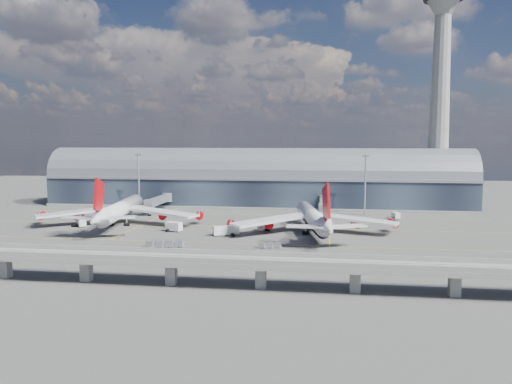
# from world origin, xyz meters

# --- Properties ---
(ground) EXTENTS (500.00, 500.00, 0.00)m
(ground) POSITION_xyz_m (0.00, 0.00, 0.00)
(ground) COLOR #474744
(ground) RESTS_ON ground
(taxi_lines) EXTENTS (200.00, 80.12, 0.01)m
(taxi_lines) POSITION_xyz_m (0.00, 22.11, 0.01)
(taxi_lines) COLOR gold
(taxi_lines) RESTS_ON ground
(terminal) EXTENTS (200.00, 30.00, 28.00)m
(terminal) POSITION_xyz_m (0.00, 77.99, 11.34)
(terminal) COLOR #1D2431
(terminal) RESTS_ON ground
(control_tower) EXTENTS (19.00, 19.00, 103.00)m
(control_tower) POSITION_xyz_m (85.00, 83.00, 51.64)
(control_tower) COLOR gray
(control_tower) RESTS_ON ground
(guideway) EXTENTS (220.00, 8.50, 7.20)m
(guideway) POSITION_xyz_m (-0.00, -55.00, 5.29)
(guideway) COLOR gray
(guideway) RESTS_ON ground
(floodlight_mast_left) EXTENTS (3.00, 0.70, 25.70)m
(floodlight_mast_left) POSITION_xyz_m (-50.00, 55.00, 13.63)
(floodlight_mast_left) COLOR gray
(floodlight_mast_left) RESTS_ON ground
(floodlight_mast_right) EXTENTS (3.00, 0.70, 25.70)m
(floodlight_mast_right) POSITION_xyz_m (50.00, 55.00, 13.63)
(floodlight_mast_right) COLOR gray
(floodlight_mast_right) RESTS_ON ground
(airliner_left) EXTENTS (62.67, 65.94, 20.12)m
(airliner_left) POSITION_xyz_m (-42.95, 16.76, 5.75)
(airliner_left) COLOR white
(airliner_left) RESTS_ON ground
(airliner_right) EXTENTS (59.09, 61.83, 19.70)m
(airliner_right) POSITION_xyz_m (29.50, 10.26, 5.11)
(airliner_right) COLOR white
(airliner_right) RESTS_ON ground
(jet_bridge_left) EXTENTS (4.40, 28.00, 7.25)m
(jet_bridge_left) POSITION_xyz_m (-39.78, 53.12, 5.18)
(jet_bridge_left) COLOR gray
(jet_bridge_left) RESTS_ON ground
(jet_bridge_right) EXTENTS (4.40, 32.00, 7.25)m
(jet_bridge_right) POSITION_xyz_m (32.69, 51.18, 5.18)
(jet_bridge_right) COLOR gray
(jet_bridge_right) RESTS_ON ground
(service_truck_0) EXTENTS (6.34, 7.54, 3.11)m
(service_truck_0) POSITION_xyz_m (-56.28, 12.89, 1.60)
(service_truck_0) COLOR white
(service_truck_0) RESTS_ON ground
(service_truck_1) EXTENTS (6.25, 4.31, 3.31)m
(service_truck_1) POSITION_xyz_m (-18.90, 7.11, 1.67)
(service_truck_1) COLOR white
(service_truck_1) RESTS_ON ground
(service_truck_2) EXTENTS (8.90, 5.81, 3.13)m
(service_truck_2) POSITION_xyz_m (0.64, 2.60, 1.63)
(service_truck_2) COLOR white
(service_truck_2) RESTS_ON ground
(service_truck_3) EXTENTS (4.95, 5.77, 2.69)m
(service_truck_3) POSITION_xyz_m (12.25, 13.79, 1.37)
(service_truck_3) COLOR white
(service_truck_3) RESTS_ON ground
(service_truck_4) EXTENTS (3.15, 4.84, 2.59)m
(service_truck_4) POSITION_xyz_m (61.80, 46.82, 1.30)
(service_truck_4) COLOR white
(service_truck_4) RESTS_ON ground
(service_truck_5) EXTENTS (5.43, 5.09, 2.60)m
(service_truck_5) POSITION_xyz_m (22.37, 39.78, 1.33)
(service_truck_5) COLOR white
(service_truck_5) RESTS_ON ground
(cargo_train_0) EXTENTS (8.85, 2.91, 1.94)m
(cargo_train_0) POSITION_xyz_m (20.02, -33.88, 1.01)
(cargo_train_0) COLOR gray
(cargo_train_0) RESTS_ON ground
(cargo_train_1) EXTENTS (11.70, 3.74, 1.93)m
(cargo_train_1) POSITION_xyz_m (-13.56, -18.47, 1.01)
(cargo_train_1) COLOR gray
(cargo_train_1) RESTS_ON ground
(cargo_train_2) EXTENTS (6.99, 3.28, 1.53)m
(cargo_train_2) POSITION_xyz_m (17.51, -15.10, 0.80)
(cargo_train_2) COLOR gray
(cargo_train_2) RESTS_ON ground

